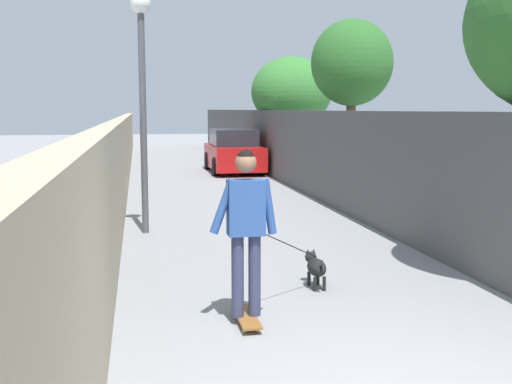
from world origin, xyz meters
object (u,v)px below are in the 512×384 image
person_skateboarder (246,219)px  dog (316,266)px  lamp_post (142,71)px  car_near (234,152)px  tree_right_mid (291,92)px  tree_right_far (352,64)px  skateboard (246,317)px

person_skateboarder → dog: size_ratio=1.18×
lamp_post → car_near: 11.55m
tree_right_mid → car_near: bearing=105.1°
tree_right_mid → tree_right_far: bearing=-177.6°
tree_right_mid → dog: size_ratio=2.80×
skateboard → person_skateboarder: (-0.00, -0.00, 1.05)m
skateboard → person_skateboarder: person_skateboarder is taller
dog → tree_right_far: bearing=-21.4°
skateboard → tree_right_far: bearing=-24.2°
lamp_post → car_near: lamp_post is taller
lamp_post → dog: lamp_post is taller
person_skateboarder → dog: person_skateboarder is taller
tree_right_mid → dog: 16.10m
dog → car_near: (14.89, -1.19, 0.44)m
lamp_post → car_near: bearing=-16.7°
tree_right_far → dog: size_ratio=3.16×
lamp_post → car_near: (10.85, -3.27, -2.21)m
lamp_post → dog: size_ratio=2.86×
tree_right_mid → skateboard: (-16.67, 4.55, -2.82)m
tree_right_mid → lamp_post: bearing=154.2°
person_skateboarder → dog: bearing=-42.9°
tree_right_mid → person_skateboarder: (-16.67, 4.55, -1.77)m
tree_right_mid → skateboard: bearing=164.7°
dog → skateboard: bearing=137.1°
skateboard → lamp_post: bearing=10.7°
skateboard → car_near: 16.23m
tree_right_far → person_skateboarder: bearing=155.8°
lamp_post → person_skateboarder: size_ratio=2.43×
skateboard → car_near: size_ratio=0.20×
tree_right_mid → person_skateboarder: tree_right_mid is taller
tree_right_mid → tree_right_far: (-6.00, -0.25, 0.61)m
car_near → tree_right_far: bearing=-154.9°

